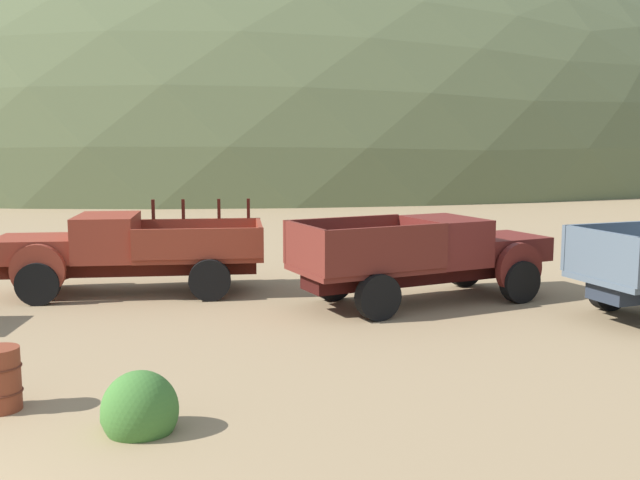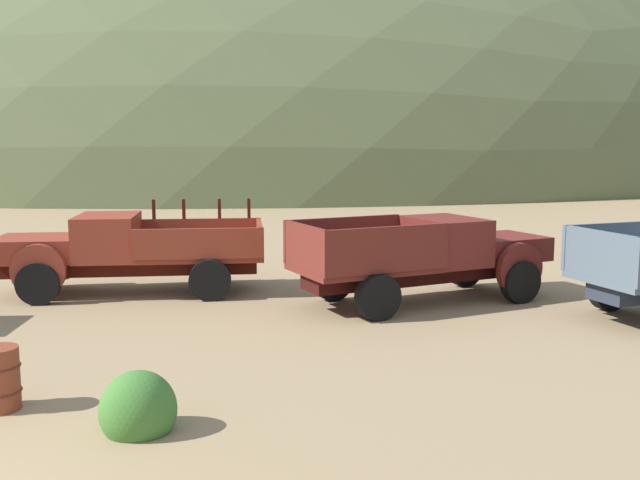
{
  "view_description": "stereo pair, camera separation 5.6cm",
  "coord_description": "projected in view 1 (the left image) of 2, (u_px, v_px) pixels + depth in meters",
  "views": [
    {
      "loc": [
        3.05,
        -6.85,
        3.71
      ],
      "look_at": [
        6.62,
        7.91,
        1.59
      ],
      "focal_mm": 41.5,
      "sensor_mm": 36.0,
      "label": 1
    },
    {
      "loc": [
        3.1,
        -6.87,
        3.71
      ],
      "look_at": [
        6.62,
        7.91,
        1.59
      ],
      "focal_mm": 41.5,
      "sensor_mm": 36.0,
      "label": 2
    }
  ],
  "objects": [
    {
      "name": "bush_lone_scrub",
      "position": [
        139.0,
        413.0,
        9.38
      ],
      "size": [
        1.0,
        0.96,
        1.02
      ],
      "color": "#3D702D",
      "rests_on": "ground"
    },
    {
      "name": "truck_oxblood",
      "position": [
        439.0,
        256.0,
        16.84
      ],
      "size": [
        6.33,
        3.31,
        1.91
      ],
      "rotation": [
        0.0,
        0.0,
        0.22
      ],
      "color": "black",
      "rests_on": "ground"
    },
    {
      "name": "hill_far_left",
      "position": [
        302.0,
        176.0,
        70.29
      ],
      "size": [
        92.29,
        62.7,
        45.94
      ],
      "primitive_type": "ellipsoid",
      "color": "#56603D",
      "rests_on": "ground"
    },
    {
      "name": "oil_drum_spare",
      "position": [
        0.0,
        379.0,
        10.07
      ],
      "size": [
        0.6,
        0.6,
        0.88
      ],
      "color": "brown",
      "rests_on": "ground"
    },
    {
      "name": "bush_back_edge",
      "position": [
        345.0,
        258.0,
        21.49
      ],
      "size": [
        1.0,
        0.98,
        0.9
      ],
      "color": "olive",
      "rests_on": "ground"
    },
    {
      "name": "truck_rust_red",
      "position": [
        114.0,
        252.0,
        17.53
      ],
      "size": [
        6.39,
        2.88,
        2.16
      ],
      "rotation": [
        0.0,
        0.0,
        3.02
      ],
      "color": "#42140D",
      "rests_on": "ground"
    }
  ]
}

